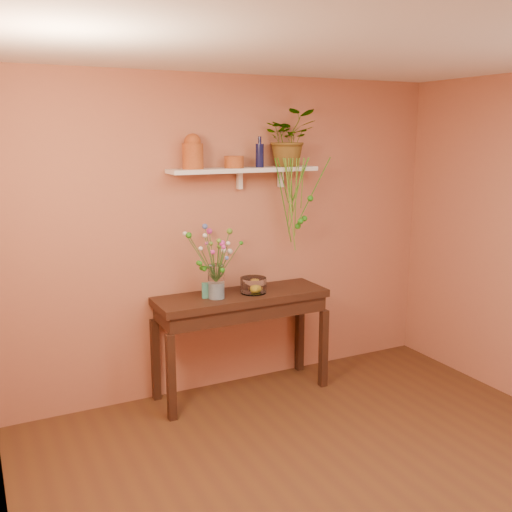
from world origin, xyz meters
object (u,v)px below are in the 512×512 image
blue_bottle (260,155)px  bouquet (213,249)px  terracotta_jug (193,152)px  spider_plant (289,138)px  sideboard (241,308)px  glass_bowl (253,286)px  glass_vase (216,284)px

blue_bottle → bouquet: blue_bottle is taller
terracotta_jug → spider_plant: spider_plant is taller
sideboard → bouquet: 0.60m
sideboard → blue_bottle: 1.30m
blue_bottle → spider_plant: bearing=5.0°
spider_plant → glass_bowl: 1.31m
glass_vase → bouquet: bearing=141.1°
blue_bottle → glass_bowl: blue_bottle is taller
terracotta_jug → glass_bowl: size_ratio=1.28×
blue_bottle → glass_vase: size_ratio=0.91×
terracotta_jug → spider_plant: bearing=0.1°
blue_bottle → glass_vase: blue_bottle is taller
sideboard → terracotta_jug: terracotta_jug is taller
bouquet → glass_bowl: bearing=-0.7°
terracotta_jug → bouquet: terracotta_jug is taller
sideboard → bouquet: (-0.26, -0.02, 0.54)m
glass_vase → glass_bowl: size_ratio=1.27×
sideboard → glass_vase: (-0.24, -0.04, 0.25)m
glass_vase → spider_plant: bearing=12.7°
blue_bottle → bouquet: bearing=-164.8°
spider_plant → bouquet: bearing=-168.6°
bouquet → glass_bowl: 0.50m
glass_vase → blue_bottle: bearing=17.3°
sideboard → glass_vase: bearing=-171.5°
glass_vase → glass_bowl: bearing=1.6°
sideboard → spider_plant: spider_plant is taller
blue_bottle → glass_bowl: (-0.13, -0.14, -1.09)m
spider_plant → bouquet: 1.18m
sideboard → spider_plant: 1.52m
glass_bowl → spider_plant: bearing=21.0°
sideboard → bouquet: bearing=-175.2°
blue_bottle → glass_bowl: 1.10m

